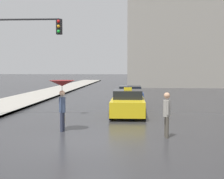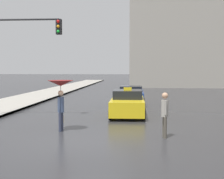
% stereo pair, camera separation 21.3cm
% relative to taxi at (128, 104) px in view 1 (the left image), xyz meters
% --- Properties ---
extents(ground_plane, '(300.00, 300.00, 0.00)m').
position_rel_taxi_xyz_m(ground_plane, '(-1.36, -6.53, -0.67)').
color(ground_plane, '#2D2D30').
extents(taxi, '(1.91, 4.29, 1.58)m').
position_rel_taxi_xyz_m(taxi, '(0.00, 0.00, 0.00)').
color(taxi, gold).
rests_on(taxi, ground_plane).
extents(sedan_red, '(1.91, 4.51, 1.36)m').
position_rel_taxi_xyz_m(sedan_red, '(0.11, 5.64, -0.01)').
color(sedan_red, navy).
rests_on(sedan_red, ground_plane).
extents(pedestrian_with_umbrella, '(1.07, 1.07, 2.14)m').
position_rel_taxi_xyz_m(pedestrian_with_umbrella, '(-2.69, -4.63, 1.09)').
color(pedestrian_with_umbrella, '#2D3347').
rests_on(pedestrian_with_umbrella, ground_plane).
extents(pedestrian_man, '(0.30, 0.43, 1.72)m').
position_rel_taxi_xyz_m(pedestrian_man, '(1.53, -5.59, 0.34)').
color(pedestrian_man, '#4C473D').
rests_on(pedestrian_man, ground_plane).
extents(traffic_light, '(3.91, 0.38, 5.53)m').
position_rel_taxi_xyz_m(traffic_light, '(-5.74, -1.09, 3.21)').
color(traffic_light, black).
rests_on(traffic_light, ground_plane).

